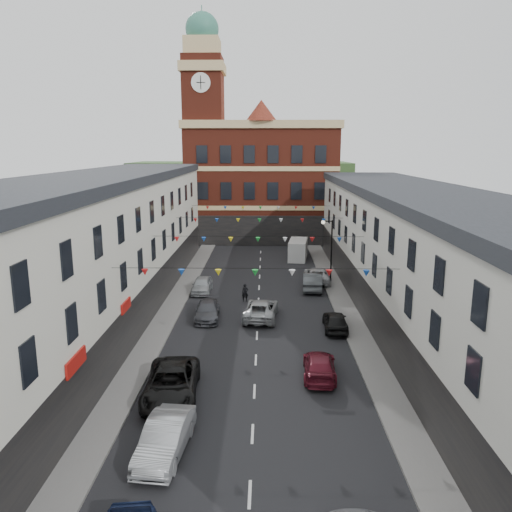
# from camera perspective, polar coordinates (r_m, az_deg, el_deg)

# --- Properties ---
(ground) EXTENTS (160.00, 160.00, 0.00)m
(ground) POSITION_cam_1_polar(r_m,az_deg,el_deg) (34.54, 0.11, -9.09)
(ground) COLOR black
(ground) RESTS_ON ground
(pavement_left) EXTENTS (1.80, 64.00, 0.15)m
(pavement_left) POSITION_cam_1_polar(r_m,az_deg,el_deg) (37.13, -10.65, -7.64)
(pavement_left) COLOR #605E5B
(pavement_left) RESTS_ON ground
(pavement_right) EXTENTS (1.80, 64.00, 0.15)m
(pavement_right) POSITION_cam_1_polar(r_m,az_deg,el_deg) (36.94, 11.03, -7.76)
(pavement_right) COLOR #605E5B
(pavement_right) RESTS_ON ground
(terrace_left) EXTENTS (8.40, 56.00, 10.70)m
(terrace_left) POSITION_cam_1_polar(r_m,az_deg,el_deg) (36.11, -18.90, 0.04)
(terrace_left) COLOR beige
(terrace_left) RESTS_ON ground
(terrace_right) EXTENTS (8.40, 56.00, 9.70)m
(terrace_right) POSITION_cam_1_polar(r_m,az_deg,el_deg) (35.87, 19.31, -0.88)
(terrace_right) COLOR beige
(terrace_right) RESTS_ON ground
(civic_building) EXTENTS (20.60, 13.30, 18.50)m
(civic_building) POSITION_cam_1_polar(r_m,az_deg,el_deg) (70.26, 0.63, 8.62)
(civic_building) COLOR maroon
(civic_building) RESTS_ON ground
(clock_tower) EXTENTS (5.60, 5.60, 30.00)m
(clock_tower) POSITION_cam_1_polar(r_m,az_deg,el_deg) (67.69, -5.94, 14.17)
(clock_tower) COLOR maroon
(clock_tower) RESTS_ON ground
(distant_hill) EXTENTS (40.00, 14.00, 10.00)m
(distant_hill) POSITION_cam_1_polar(r_m,az_deg,el_deg) (94.59, -1.71, 7.64)
(distant_hill) COLOR #2B4C23
(distant_hill) RESTS_ON ground
(street_lamp) EXTENTS (1.10, 0.36, 6.00)m
(street_lamp) POSITION_cam_1_polar(r_m,az_deg,el_deg) (47.36, 8.34, 1.57)
(street_lamp) COLOR black
(street_lamp) RESTS_ON ground
(car_left_b) EXTENTS (2.02, 4.71, 1.51)m
(car_left_b) POSITION_cam_1_polar(r_m,az_deg,el_deg) (22.40, -10.35, -19.78)
(car_left_b) COLOR #9A9DA2
(car_left_b) RESTS_ON ground
(car_left_c) EXTENTS (3.03, 5.91, 1.60)m
(car_left_c) POSITION_cam_1_polar(r_m,az_deg,el_deg) (26.63, -9.65, -14.16)
(car_left_c) COLOR black
(car_left_c) RESTS_ON ground
(car_left_d) EXTENTS (1.99, 4.47, 1.27)m
(car_left_d) POSITION_cam_1_polar(r_m,az_deg,el_deg) (37.76, -5.58, -6.24)
(car_left_d) COLOR #3D3F45
(car_left_d) RESTS_ON ground
(car_left_e) EXTENTS (1.70, 4.08, 1.38)m
(car_left_e) POSITION_cam_1_polar(r_m,az_deg,el_deg) (44.54, -6.18, -3.30)
(car_left_e) COLOR #9BA0A4
(car_left_e) RESTS_ON ground
(car_right_c) EXTENTS (2.08, 4.51, 1.28)m
(car_right_c) POSITION_cam_1_polar(r_m,az_deg,el_deg) (28.78, 7.25, -12.34)
(car_right_c) COLOR maroon
(car_right_c) RESTS_ON ground
(car_right_d) EXTENTS (1.73, 4.03, 1.35)m
(car_right_d) POSITION_cam_1_polar(r_m,az_deg,el_deg) (35.75, 9.06, -7.34)
(car_right_d) COLOR black
(car_right_d) RESTS_ON ground
(car_right_e) EXTENTS (2.04, 4.93, 1.59)m
(car_right_e) POSITION_cam_1_polar(r_m,az_deg,el_deg) (45.48, 6.45, -2.84)
(car_right_e) COLOR #43474A
(car_right_e) RESTS_ON ground
(car_right_f) EXTENTS (2.75, 5.30, 1.43)m
(car_right_f) POSITION_cam_1_polar(r_m,az_deg,el_deg) (47.94, 6.98, -2.17)
(car_right_f) COLOR silver
(car_right_f) RESTS_ON ground
(moving_car) EXTENTS (2.84, 5.33, 1.43)m
(moving_car) POSITION_cam_1_polar(r_m,az_deg,el_deg) (37.69, 0.58, -6.09)
(moving_car) COLOR #9EA2A5
(moving_car) RESTS_ON ground
(white_van) EXTENTS (2.58, 5.24, 2.23)m
(white_van) POSITION_cam_1_polar(r_m,az_deg,el_deg) (57.74, 4.82, 0.75)
(white_van) COLOR silver
(white_van) RESTS_ON ground
(pedestrian) EXTENTS (0.56, 0.37, 1.53)m
(pedestrian) POSITION_cam_1_polar(r_m,az_deg,el_deg) (41.64, -1.26, -4.23)
(pedestrian) COLOR black
(pedestrian) RESTS_ON ground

